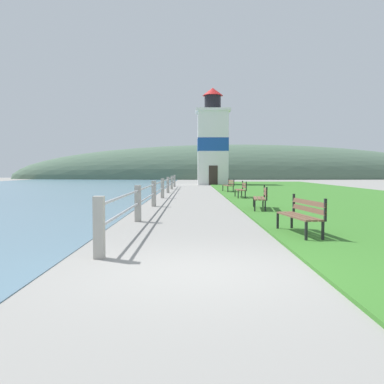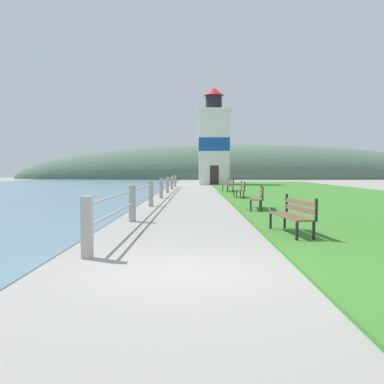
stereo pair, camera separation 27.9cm
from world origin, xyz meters
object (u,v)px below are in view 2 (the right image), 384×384
(lighthouse, at_px, (214,143))
(park_bench_near, at_px, (294,213))
(park_bench_far, at_px, (240,189))
(park_bench_by_lighthouse, at_px, (229,185))
(park_bench_midway, at_px, (258,196))

(lighthouse, bearing_deg, park_bench_near, -89.35)
(park_bench_far, xyz_separation_m, park_bench_by_lighthouse, (-0.12, 6.47, 0.00))
(park_bench_midway, height_order, park_bench_far, same)
(park_bench_far, bearing_deg, park_bench_by_lighthouse, -88.77)
(park_bench_near, relative_size, park_bench_by_lighthouse, 1.01)
(park_bench_near, xyz_separation_m, park_bench_far, (0.12, 13.19, -0.00))
(park_bench_near, xyz_separation_m, park_bench_by_lighthouse, (0.01, 19.67, -0.00))
(park_bench_far, height_order, park_bench_by_lighthouse, same)
(park_bench_near, distance_m, park_bench_by_lighthouse, 19.67)
(park_bench_midway, distance_m, lighthouse, 29.16)
(park_bench_by_lighthouse, bearing_deg, lighthouse, -94.88)
(park_bench_near, relative_size, park_bench_far, 1.11)
(park_bench_by_lighthouse, bearing_deg, park_bench_near, 83.59)
(park_bench_midway, height_order, lighthouse, lighthouse)
(park_bench_far, distance_m, lighthouse, 22.34)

